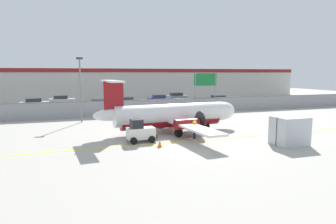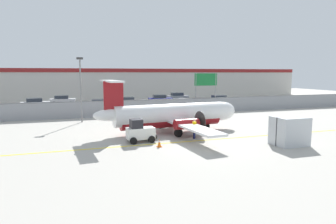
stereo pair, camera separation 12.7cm
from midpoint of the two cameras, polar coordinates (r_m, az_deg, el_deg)
name	(u,v)px [view 1 (the left image)]	position (r m, az deg, el deg)	size (l,w,h in m)	color
ground_plane	(196,141)	(24.82, 5.23, -5.48)	(140.00, 140.00, 0.01)	#ADA89E
perimeter_fence	(147,107)	(39.61, -4.14, 1.00)	(98.00, 0.10, 2.10)	gray
parking_lot_strip	(130,106)	(50.87, -7.37, 1.19)	(98.00, 17.00, 0.12)	#38383A
background_building	(113,83)	(68.85, -10.45, 5.41)	(91.00, 8.10, 6.50)	beige
commuter_airplane	(174,115)	(28.10, 0.99, -0.62)	(14.24, 16.08, 4.92)	white
baggage_tug	(140,132)	(24.23, -5.47, -3.75)	(2.37, 1.46, 1.88)	silver
ground_crew_worker	(195,127)	(25.50, 4.94, -2.96)	(0.47, 0.51, 1.70)	#191E4C
cargo_container	(290,131)	(24.98, 22.00, -3.35)	(2.44, 2.02, 2.20)	#B7BCC1
traffic_cone_near_left	(179,126)	(29.75, 1.97, -2.69)	(0.36, 0.36, 0.64)	orange
traffic_cone_near_right	(160,143)	(22.67, -1.75, -5.90)	(0.36, 0.36, 0.64)	orange
parked_car_0	(34,103)	(50.54, -24.16, 1.51)	(4.39, 2.45, 1.58)	silver
parked_car_1	(62,100)	(54.95, -19.65, 2.15)	(4.30, 2.20, 1.58)	silver
parked_car_2	(100,105)	(45.44, -12.93, 1.37)	(4.38, 2.41, 1.58)	red
parked_car_3	(126,102)	(48.71, -8.14, 1.88)	(4.34, 2.31, 1.58)	navy
parked_car_4	(159,99)	(53.44, -1.71, 2.44)	(4.34, 2.32, 1.58)	navy
parked_car_5	(177,97)	(59.24, 1.66, 2.93)	(4.25, 2.10, 1.58)	gray
parked_car_6	(218,100)	(52.96, 9.36, 2.30)	(4.28, 2.18, 1.58)	navy
apron_light_pole	(80,84)	(34.97, -16.46, 5.10)	(0.70, 0.30, 7.27)	slate
highway_sign	(205,83)	(44.70, 7.04, 5.58)	(3.60, 0.14, 5.50)	slate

